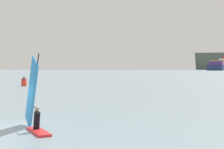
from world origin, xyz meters
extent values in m
plane|color=gray|center=(0.00, 0.00, 0.00)|extent=(4000.00, 4000.00, 0.00)
cube|color=red|center=(2.44, -0.96, 0.06)|extent=(1.91, 2.49, 0.12)
cylinder|color=black|center=(1.96, -0.20, 2.08)|extent=(1.15, 1.76, 3.94)
cube|color=#268CD8|center=(1.65, 0.28, 1.90)|extent=(1.66, 2.56, 4.17)
cylinder|color=black|center=(2.14, -0.49, 1.24)|extent=(0.75, 1.15, 0.04)
cylinder|color=black|center=(2.25, -0.67, 0.58)|extent=(0.56, 0.62, 0.97)
sphere|color=tan|center=(2.25, -0.67, 1.16)|extent=(0.22, 0.22, 0.22)
cube|color=navy|center=(172.30, 678.82, 4.83)|extent=(90.63, 197.62, 9.66)
cube|color=silver|center=(197.05, 750.57, 18.13)|extent=(23.70, 21.91, 16.93)
cylinder|color=red|center=(197.05, 750.57, 29.59)|extent=(4.00, 4.00, 6.00)
cube|color=#99999E|center=(180.12, 701.47, 12.26)|extent=(32.05, 34.26, 5.20)
cube|color=#99999E|center=(170.02, 672.20, 13.56)|extent=(32.05, 34.26, 7.80)
cube|color=gold|center=(159.93, 642.94, 14.86)|extent=(32.05, 34.26, 10.40)
cube|color=#59388C|center=(149.84, 613.67, 13.56)|extent=(32.05, 34.26, 7.80)
cube|color=#4C564C|center=(279.77, 1192.52, 26.28)|extent=(1227.01, 580.01, 52.55)
cylinder|color=red|center=(-14.32, 42.22, 0.66)|extent=(1.00, 1.00, 1.32)
cone|color=black|center=(-14.32, 42.22, 1.57)|extent=(0.70, 0.70, 0.50)
camera|label=1|loc=(7.64, -17.03, 3.27)|focal=52.05mm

